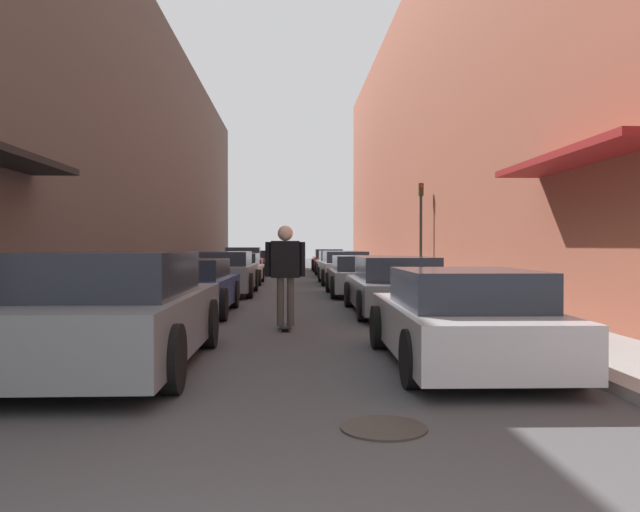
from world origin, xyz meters
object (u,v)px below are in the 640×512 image
parked_car_right_4 (337,264)px  skateboarder (285,265)px  parked_car_left_1 (187,287)px  parked_car_left_5 (253,261)px  parked_car_left_3 (236,269)px  parked_car_left_4 (244,263)px  parked_car_right_5 (328,261)px  parked_car_right_1 (394,286)px  parked_car_left_2 (223,273)px  manhole_cover (384,428)px  parked_car_right_2 (362,276)px  parked_car_right_3 (345,268)px  traffic_light (421,222)px  parked_car_left_0 (116,312)px  parked_car_right_0 (461,319)px

parked_car_right_4 → skateboarder: 19.22m
parked_car_left_1 → parked_car_left_5: bearing=89.6°
parked_car_left_3 → parked_car_left_4: bearing=91.2°
parked_car_left_1 → parked_car_right_5: size_ratio=1.05×
parked_car_right_1 → skateboarder: (-2.34, -2.51, 0.54)m
parked_car_left_2 → manhole_cover: parked_car_left_2 is taller
parked_car_right_1 → parked_car_right_2: parked_car_right_1 is taller
parked_car_left_3 → parked_car_right_3: 4.19m
parked_car_right_1 → parked_car_right_2: bearing=91.6°
parked_car_right_3 → skateboarder: bearing=-99.4°
parked_car_left_4 → parked_car_right_4: size_ratio=0.88×
parked_car_right_1 → parked_car_right_2: 4.96m
parked_car_left_4 → traffic_light: (6.86, -7.47, 1.66)m
parked_car_left_0 → parked_car_right_0: size_ratio=1.12×
parked_car_right_1 → parked_car_left_3: bearing=112.0°
parked_car_left_5 → parked_car_right_0: 27.59m
parked_car_right_2 → parked_car_right_3: size_ratio=0.94×
parked_car_left_4 → parked_car_right_4: (4.44, 0.50, -0.06)m
parked_car_right_4 → parked_car_left_3: bearing=-126.9°
parked_car_right_1 → parked_car_right_3: bearing=91.0°
parked_car_left_5 → parked_car_right_3: 11.60m
parked_car_left_5 → parked_car_right_0: bearing=-81.3°
parked_car_left_4 → parked_car_right_4: 4.47m
parked_car_right_5 → skateboarder: bearing=-95.1°
parked_car_left_2 → parked_car_right_5: 17.59m
parked_car_left_4 → parked_car_right_1: (4.47, -16.07, -0.08)m
parked_car_right_3 → manhole_cover: bearing=-94.0°
skateboarder → traffic_light: bearing=66.9°
parked_car_right_0 → parked_car_right_2: parked_car_right_0 is taller
parked_car_right_3 → parked_car_left_5: bearing=111.0°
parked_car_left_5 → manhole_cover: bearing=-84.6°
parked_car_left_1 → parked_car_right_0: (4.33, -5.93, -0.01)m
parked_car_left_3 → parked_car_right_1: bearing=-68.0°
parked_car_right_3 → parked_car_right_5: bearing=89.6°
parked_car_left_2 → parked_car_right_2: 4.17m
skateboarder → traffic_light: 12.14m
parked_car_left_3 → traffic_light: (6.75, -2.20, 1.76)m
parked_car_left_1 → traffic_light: 11.12m
parked_car_left_0 → manhole_cover: bearing=-42.5°
parked_car_right_5 → parked_car_right_1: bearing=-89.8°
parked_car_left_1 → manhole_cover: bearing=-70.7°
manhole_cover → traffic_light: (3.89, 17.10, 2.32)m
parked_car_left_0 → traffic_light: 16.06m
parked_car_right_3 → parked_car_right_4: bearing=88.6°
parked_car_left_0 → parked_car_left_2: size_ratio=1.04×
skateboarder → parked_car_left_4: bearing=96.5°
manhole_cover → traffic_light: traffic_light is taller
traffic_light → parked_car_right_4: bearing=106.9°
skateboarder → traffic_light: (4.73, 11.11, 1.20)m
parked_car_left_3 → parked_car_left_2: bearing=-89.2°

